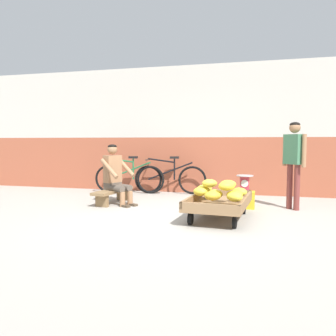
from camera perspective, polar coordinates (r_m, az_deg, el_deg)
name	(u,v)px	position (r m, az deg, el deg)	size (l,w,h in m)	color
ground_plane	(168,224)	(5.07, 0.04, -9.20)	(80.00, 80.00, 0.00)	#A39E93
back_wall	(203,130)	(8.06, 5.82, 6.33)	(16.00, 0.30, 2.93)	#A35138
banana_cart	(219,204)	(5.37, 8.49, -5.86)	(0.96, 1.51, 0.36)	#8E6B47
banana_pile	(219,191)	(5.22, 8.39, -3.73)	(0.88, 0.97, 0.26)	yellow
low_bench	(113,193)	(6.73, -9.14, -4.13)	(0.43, 1.13, 0.27)	olive
vendor_seated	(116,174)	(6.62, -8.71, -1.06)	(0.74, 0.64, 1.14)	#9E704C
plastic_crate	(244,200)	(6.35, 12.57, -5.16)	(0.36, 0.28, 0.30)	gold
weighing_scale	(245,183)	(6.30, 12.62, -2.44)	(0.30, 0.30, 0.29)	#28282D
bicycle_near_left	(129,178)	(8.00, -6.49, -1.63)	(1.66, 0.48, 0.86)	black
bicycle_far_left	(170,178)	(7.85, 0.32, -1.73)	(1.66, 0.48, 0.86)	black
customer_adult	(294,155)	(6.37, 20.20, 1.97)	(0.36, 0.38, 1.53)	brown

